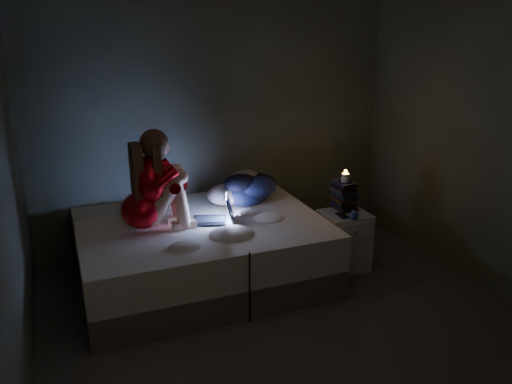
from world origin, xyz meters
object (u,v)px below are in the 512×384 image
nightstand (343,241)px  candle (345,176)px  bed (202,251)px  phone (342,216)px  woman (140,182)px  laptop (212,208)px

nightstand → candle: (0.04, 0.09, 0.59)m
bed → nightstand: size_ratio=3.75×
candle → phone: size_ratio=0.57×
woman → candle: bearing=-4.2°
bed → laptop: 0.41m
woman → candle: size_ratio=10.46×
laptop → candle: 1.24m
nightstand → woman: bearing=172.5°
bed → woman: (-0.49, -0.02, 0.70)m
laptop → nightstand: (1.19, -0.20, -0.41)m
woman → phone: 1.78m
candle → phone: bearing=-124.9°
laptop → phone: 1.16m
woman → laptop: (0.58, -0.03, -0.30)m
phone → woman: bearing=174.0°
candle → woman: bearing=175.7°
woman → phone: bearing=-9.4°
phone → bed: bearing=169.5°
bed → candle: 1.44m
woman → nightstand: 1.92m
phone → nightstand: bearing=45.4°
woman → nightstand: bearing=-7.2°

